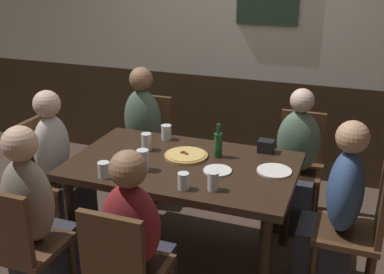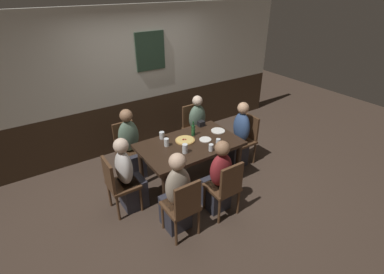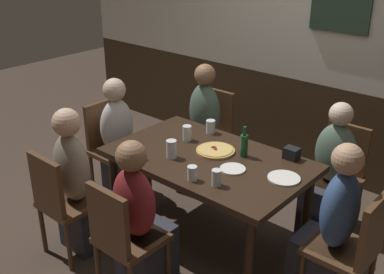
{
  "view_description": "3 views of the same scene",
  "coord_description": "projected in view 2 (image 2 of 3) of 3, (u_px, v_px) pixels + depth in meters",
  "views": [
    {
      "loc": [
        1.06,
        -2.7,
        2.06
      ],
      "look_at": [
        0.02,
        0.13,
        0.89
      ],
      "focal_mm": 43.64,
      "sensor_mm": 36.0,
      "label": 1
    },
    {
      "loc": [
        -2.09,
        -3.19,
        2.94
      ],
      "look_at": [
        -0.01,
        -0.08,
        0.89
      ],
      "focal_mm": 26.89,
      "sensor_mm": 36.0,
      "label": 2
    },
    {
      "loc": [
        2.01,
        -2.5,
        2.33
      ],
      "look_at": [
        -0.09,
        -0.09,
        0.91
      ],
      "focal_mm": 43.78,
      "sensor_mm": 36.0,
      "label": 3
    }
  ],
  "objects": [
    {
      "name": "chair_right_far",
      "position": [
        194.0,
        125.0,
        5.49
      ],
      "size": [
        0.4,
        0.4,
        0.88
      ],
      "color": "#513521",
      "rests_on": "ground_plane"
    },
    {
      "name": "condiment_caddy",
      "position": [
        201.0,
        124.0,
        4.9
      ],
      "size": [
        0.11,
        0.09,
        0.09
      ],
      "primitive_type": "cube",
      "color": "black",
      "rests_on": "dining_table"
    },
    {
      "name": "chair_head_east",
      "position": [
        245.0,
        137.0,
        5.09
      ],
      "size": [
        0.4,
        0.4,
        0.88
      ],
      "color": "#513521",
      "rests_on": "ground_plane"
    },
    {
      "name": "person_left_near",
      "position": [
        177.0,
        198.0,
        3.66
      ],
      "size": [
        0.34,
        0.37,
        1.18
      ],
      "color": "#2D2D38",
      "rests_on": "ground_plane"
    },
    {
      "name": "person_left_far",
      "position": [
        131.0,
        149.0,
        4.71
      ],
      "size": [
        0.34,
        0.37,
        1.19
      ],
      "color": "#2D2D38",
      "rests_on": "ground_plane"
    },
    {
      "name": "beer_glass_half",
      "position": [
        166.0,
        143.0,
        4.31
      ],
      "size": [
        0.07,
        0.07,
        0.13
      ],
      "color": "silver",
      "rests_on": "dining_table"
    },
    {
      "name": "chair_head_west",
      "position": [
        118.0,
        183.0,
        3.94
      ],
      "size": [
        0.4,
        0.4,
        0.88
      ],
      "color": "#513521",
      "rests_on": "ground_plane"
    },
    {
      "name": "pint_glass_amber",
      "position": [
        211.0,
        148.0,
        4.19
      ],
      "size": [
        0.07,
        0.07,
        0.1
      ],
      "color": "silver",
      "rests_on": "dining_table"
    },
    {
      "name": "plate_white_large",
      "position": [
        218.0,
        131.0,
        4.75
      ],
      "size": [
        0.23,
        0.23,
        0.01
      ],
      "primitive_type": "cylinder",
      "color": "white",
      "rests_on": "dining_table"
    },
    {
      "name": "person_mid_near",
      "position": [
        218.0,
        181.0,
        4.0
      ],
      "size": [
        0.34,
        0.37,
        1.14
      ],
      "color": "#2D2D38",
      "rests_on": "ground_plane"
    },
    {
      "name": "person_right_far",
      "position": [
        199.0,
        130.0,
        5.39
      ],
      "size": [
        0.34,
        0.37,
        1.13
      ],
      "color": "#2D2D38",
      "rests_on": "ground_plane"
    },
    {
      "name": "ground_plane",
      "position": [
        190.0,
        182.0,
        4.76
      ],
      "size": [
        12.0,
        12.0,
        0.0
      ],
      "primitive_type": "plane",
      "color": "#423328"
    },
    {
      "name": "chair_left_far",
      "position": [
        127.0,
        145.0,
        4.83
      ],
      "size": [
        0.4,
        0.4,
        0.88
      ],
      "color": "#513521",
      "rests_on": "ground_plane"
    },
    {
      "name": "dining_table",
      "position": [
        190.0,
        148.0,
        4.44
      ],
      "size": [
        1.54,
        0.94,
        0.74
      ],
      "color": "black",
      "rests_on": "ground_plane"
    },
    {
      "name": "person_head_east",
      "position": [
        239.0,
        139.0,
        5.02
      ],
      "size": [
        0.37,
        0.34,
        1.17
      ],
      "color": "#2D2D38",
      "rests_on": "ground_plane"
    },
    {
      "name": "beer_bottle_green",
      "position": [
        193.0,
        130.0,
        4.59
      ],
      "size": [
        0.06,
        0.06,
        0.24
      ],
      "color": "#194723",
      "rests_on": "dining_table"
    },
    {
      "name": "chair_left_near",
      "position": [
        183.0,
        205.0,
        3.54
      ],
      "size": [
        0.4,
        0.4,
        0.88
      ],
      "color": "#513521",
      "rests_on": "ground_plane"
    },
    {
      "name": "pint_glass_stout",
      "position": [
        218.0,
        143.0,
        4.31
      ],
      "size": [
        0.07,
        0.07,
        0.12
      ],
      "color": "silver",
      "rests_on": "dining_table"
    },
    {
      "name": "chair_mid_near",
      "position": [
        226.0,
        186.0,
        3.87
      ],
      "size": [
        0.4,
        0.4,
        0.88
      ],
      "color": "#513521",
      "rests_on": "ground_plane"
    },
    {
      "name": "wall_back",
      "position": [
        141.0,
        80.0,
        5.33
      ],
      "size": [
        6.4,
        0.13,
        2.6
      ],
      "color": "#332316",
      "rests_on": "ground_plane"
    },
    {
      "name": "plate_white_small",
      "position": [
        205.0,
        140.0,
        4.49
      ],
      "size": [
        0.19,
        0.19,
        0.01
      ],
      "primitive_type": "cylinder",
      "color": "white",
      "rests_on": "dining_table"
    },
    {
      "name": "tumbler_short",
      "position": [
        181.0,
        160.0,
        3.91
      ],
      "size": [
        0.08,
        0.08,
        0.1
      ],
      "color": "silver",
      "rests_on": "dining_table"
    },
    {
      "name": "person_head_west",
      "position": [
        129.0,
        179.0,
        4.02
      ],
      "size": [
        0.37,
        0.34,
        1.15
      ],
      "color": "#2D2D38",
      "rests_on": "ground_plane"
    },
    {
      "name": "tumbler_water",
      "position": [
        185.0,
        149.0,
        4.13
      ],
      "size": [
        0.08,
        0.08,
        0.14
      ],
      "color": "silver",
      "rests_on": "dining_table"
    },
    {
      "name": "pizza",
      "position": [
        185.0,
        140.0,
        4.46
      ],
      "size": [
        0.3,
        0.3,
        0.03
      ],
      "color": "tan",
      "rests_on": "dining_table"
    },
    {
      "name": "pint_glass_pale",
      "position": [
        162.0,
        136.0,
        4.51
      ],
      "size": [
        0.08,
        0.08,
        0.11
      ],
      "color": "silver",
      "rests_on": "dining_table"
    }
  ]
}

